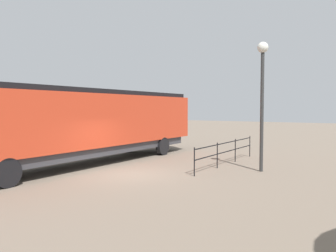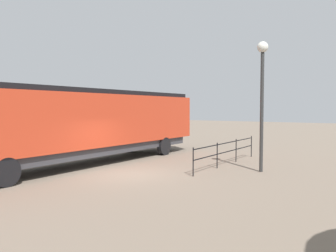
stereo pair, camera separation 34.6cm
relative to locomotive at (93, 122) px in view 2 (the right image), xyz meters
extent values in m
plane|color=#756656|center=(3.48, -1.26, -2.19)|extent=(120.00, 120.00, 0.00)
cube|color=red|center=(0.00, -0.49, 0.12)|extent=(2.99, 16.14, 2.61)
cube|color=black|center=(0.00, 6.46, -0.27)|extent=(2.87, 2.23, 1.83)
cube|color=black|center=(0.00, -0.49, 1.55)|extent=(2.69, 15.49, 0.24)
cube|color=#38383D|center=(0.00, -0.49, -1.41)|extent=(2.69, 14.85, 0.45)
cylinder|color=black|center=(-1.35, 4.68, -1.64)|extent=(0.30, 1.10, 1.10)
cylinder|color=black|center=(1.35, 4.68, -1.64)|extent=(0.30, 1.10, 1.10)
cylinder|color=black|center=(1.35, -5.65, -1.64)|extent=(0.30, 1.10, 1.10)
cylinder|color=#2D2D2D|center=(8.19, 2.54, 0.56)|extent=(0.16, 0.16, 5.50)
sphere|color=silver|center=(8.19, 2.54, 3.46)|extent=(0.50, 0.50, 0.50)
cube|color=black|center=(6.13, 3.42, -1.05)|extent=(0.04, 7.04, 0.04)
cube|color=black|center=(6.13, 3.42, -1.50)|extent=(0.04, 7.04, 0.04)
cylinder|color=black|center=(6.13, -0.10, -1.57)|extent=(0.05, 0.05, 1.24)
cylinder|color=black|center=(6.13, 2.24, -1.57)|extent=(0.05, 0.05, 1.24)
cylinder|color=black|center=(6.13, 4.59, -1.57)|extent=(0.05, 0.05, 1.24)
cylinder|color=black|center=(6.13, 6.94, -1.57)|extent=(0.05, 0.05, 1.24)
camera|label=1|loc=(12.94, -12.85, 0.72)|focal=36.45mm
camera|label=2|loc=(13.23, -12.66, 0.72)|focal=36.45mm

